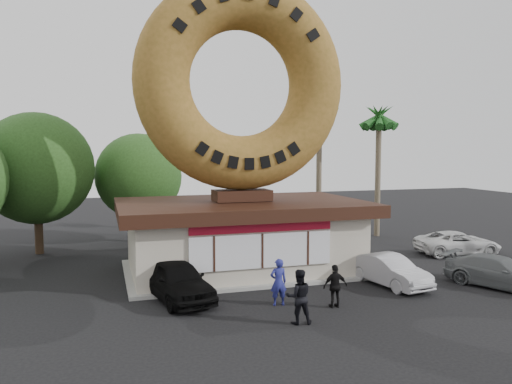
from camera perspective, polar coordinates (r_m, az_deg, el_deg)
The scene contains 15 objects.
ground at distance 18.11m, azimuth 3.63°, elevation -13.34°, with size 90.00×90.00×0.00m, color black.
donut_shop at distance 23.22m, azimuth -1.62°, elevation -4.76°, with size 11.20×7.20×3.80m.
giant_donut at distance 23.10m, azimuth -1.67°, elevation 12.31°, with size 9.68×9.68×2.47m, color olive.
tree_west at distance 29.28m, azimuth -23.80°, elevation 2.49°, with size 6.00×6.00×7.65m.
tree_mid at distance 31.18m, azimuth -13.24°, elevation 1.75°, with size 5.20×5.20×6.63m.
palm_near at distance 33.13m, azimuth 7.28°, elevation 9.63°, with size 2.60×2.60×9.75m.
palm_far at distance 33.36m, azimuth 13.88°, elevation 7.89°, with size 2.60×2.60×8.75m.
street_lamp at distance 32.37m, azimuth -9.59°, elevation 2.75°, with size 2.11×0.20×8.00m.
person_left at distance 18.40m, azimuth 2.58°, elevation -10.24°, with size 0.63×0.41×1.72m, color navy.
person_center at distance 16.60m, azimuth 4.90°, elevation -11.81°, with size 0.87×0.68×1.79m, color black.
person_right at distance 18.38m, azimuth 9.04°, elevation -10.57°, with size 0.91×0.38×1.56m, color black.
car_black at distance 19.34m, azimuth -9.02°, elevation -9.89°, with size 1.76×4.39×1.49m, color black.
car_silver at distance 21.72m, azimuth 15.01°, elevation -8.66°, with size 1.34×3.85×1.27m, color #A09FA4.
car_grey at distance 23.01m, azimuth 26.08°, elevation -8.23°, with size 1.78×4.38×1.27m, color slate.
car_white at distance 29.15m, azimuth 22.05°, elevation -5.42°, with size 2.07×4.49×1.25m, color silver.
Camera 1 is at (-6.14, -16.07, 5.67)m, focal length 35.00 mm.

